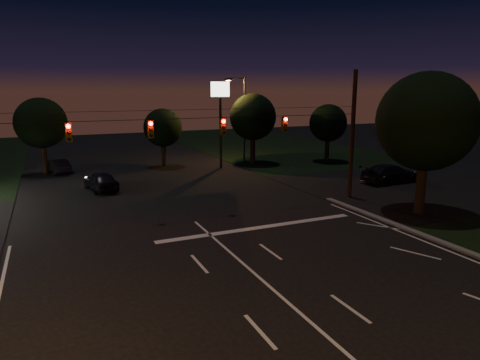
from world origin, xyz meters
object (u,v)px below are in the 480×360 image
car_oncoming_a (101,181)px  tree_right_near (425,123)px  car_cross (391,173)px  car_oncoming_b (57,166)px  utility_pole_right (349,198)px

car_oncoming_a → tree_right_near: bearing=130.6°
tree_right_near → car_cross: size_ratio=1.62×
tree_right_near → car_oncoming_b: tree_right_near is taller
car_oncoming_b → utility_pole_right: bearing=118.5°
car_oncoming_a → car_oncoming_b: car_oncoming_a is taller
car_oncoming_a → car_cross: 23.55m
car_oncoming_a → car_cross: (22.48, -7.03, 0.03)m
car_oncoming_b → tree_right_near: bearing=114.2°
utility_pole_right → car_oncoming_a: bearing=148.8°
tree_right_near → car_oncoming_a: tree_right_near is taller
tree_right_near → car_oncoming_b: size_ratio=2.24×
car_oncoming_b → car_cross: bearing=130.8°
tree_right_near → car_oncoming_b: 31.85m
car_oncoming_a → utility_pole_right: bearing=139.0°
utility_pole_right → car_cross: (6.41, 2.70, 0.79)m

